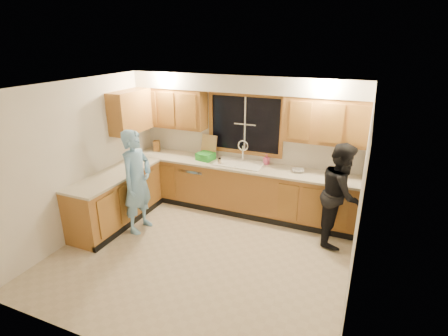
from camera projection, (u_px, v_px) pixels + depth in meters
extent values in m
plane|color=#C1AF94|center=(201.00, 254.00, 5.29)|extent=(4.20, 4.20, 0.00)
plane|color=silver|center=(197.00, 87.00, 4.41)|extent=(4.20, 4.20, 0.00)
plane|color=silver|center=(245.00, 142.00, 6.49)|extent=(4.20, 0.00, 4.20)
plane|color=silver|center=(82.00, 159.00, 5.62)|extent=(0.00, 3.80, 3.80)
plane|color=silver|center=(359.00, 204.00, 4.09)|extent=(0.00, 3.80, 3.80)
cube|color=#A46B2F|center=(239.00, 188.00, 6.52)|extent=(4.20, 0.60, 0.88)
cube|color=#A46B2F|center=(117.00, 199.00, 6.09)|extent=(0.60, 1.90, 0.88)
cube|color=beige|center=(239.00, 165.00, 6.34)|extent=(4.20, 0.63, 0.04)
cube|color=beige|center=(115.00, 175.00, 5.93)|extent=(0.63, 1.90, 0.04)
cube|color=#A46B2F|center=(172.00, 108.00, 6.67)|extent=(1.35, 0.33, 0.75)
cube|color=#A46B2F|center=(325.00, 121.00, 5.63)|extent=(1.35, 0.33, 0.75)
cube|color=#A46B2F|center=(130.00, 111.00, 6.32)|extent=(0.33, 0.90, 0.75)
cube|color=beige|center=(243.00, 83.00, 5.96)|extent=(4.20, 0.35, 0.30)
cube|color=black|center=(245.00, 124.00, 6.37)|extent=(1.30, 0.01, 1.00)
cube|color=#A46B2F|center=(246.00, 95.00, 6.17)|extent=(1.44, 0.03, 0.07)
cube|color=#A46B2F|center=(244.00, 152.00, 6.54)|extent=(1.44, 0.03, 0.07)
cube|color=#A46B2F|center=(211.00, 121.00, 6.61)|extent=(0.07, 0.03, 1.00)
cube|color=#A46B2F|center=(282.00, 128.00, 6.11)|extent=(0.07, 0.03, 1.00)
cube|color=white|center=(239.00, 164.00, 6.35)|extent=(0.86, 0.52, 0.03)
cube|color=white|center=(228.00, 167.00, 6.45)|extent=(0.38, 0.42, 0.18)
cube|color=white|center=(250.00, 170.00, 6.30)|extent=(0.38, 0.42, 0.18)
cylinder|color=silver|center=(243.00, 153.00, 6.47)|extent=(0.04, 0.04, 0.28)
torus|color=silver|center=(243.00, 145.00, 6.42)|extent=(0.21, 0.03, 0.21)
cube|color=white|center=(198.00, 183.00, 6.83)|extent=(0.60, 0.56, 0.82)
cube|color=white|center=(94.00, 212.00, 5.60)|extent=(0.58, 0.75, 0.90)
imported|color=#77AFE1|center=(137.00, 182.00, 5.71)|extent=(0.43, 0.65, 1.74)
imported|color=black|center=(341.00, 194.00, 5.39)|extent=(0.64, 0.81, 1.63)
cube|color=#A0692C|center=(157.00, 146.00, 7.05)|extent=(0.14, 0.13, 0.22)
cube|color=tan|center=(209.00, 146.00, 6.66)|extent=(0.34, 0.15, 0.43)
cube|color=green|center=(206.00, 156.00, 6.56)|extent=(0.34, 0.32, 0.13)
imported|color=#D95286|center=(267.00, 159.00, 6.32)|extent=(0.11, 0.11, 0.19)
imported|color=silver|center=(298.00, 171.00, 5.97)|extent=(0.25, 0.25, 0.05)
cylinder|color=beige|center=(219.00, 162.00, 6.29)|extent=(0.08, 0.08, 0.12)
cylinder|color=beige|center=(219.00, 161.00, 6.33)|extent=(0.08, 0.08, 0.12)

